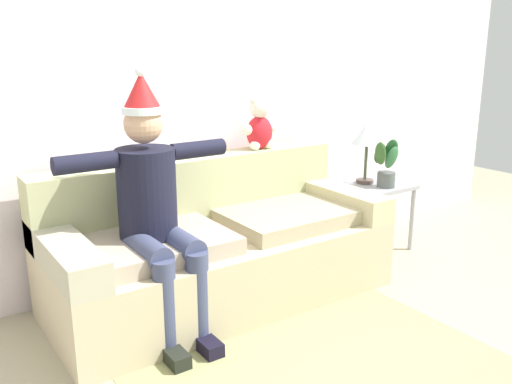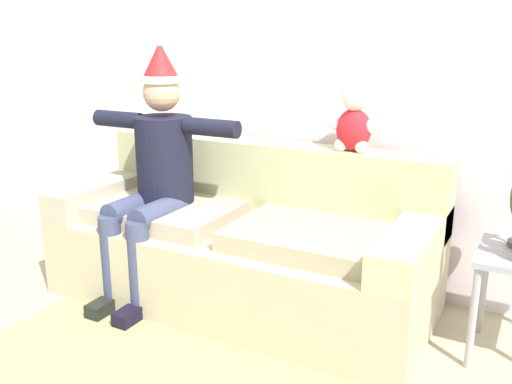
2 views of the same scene
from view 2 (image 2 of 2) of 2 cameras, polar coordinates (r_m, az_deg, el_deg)
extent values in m
plane|color=tan|center=(2.78, -11.95, -18.43)|extent=(10.00, 10.00, 0.00)
cube|color=white|center=(3.62, 3.11, 12.64)|extent=(7.00, 0.10, 2.70)
cube|color=#C0B08D|center=(3.34, -1.65, -7.42)|extent=(2.21, 0.95, 0.46)
cube|color=#B7BB87|center=(3.49, 1.19, 1.44)|extent=(2.21, 0.24, 0.45)
cube|color=#B3AE93|center=(3.81, -14.77, 0.00)|extent=(0.22, 0.95, 0.17)
cube|color=#C4B98E|center=(2.89, 15.71, -5.08)|extent=(0.22, 0.95, 0.17)
cube|color=#B3A28D|center=(3.47, -9.24, -1.84)|extent=(0.88, 0.66, 0.10)
cube|color=tan|center=(3.00, 6.12, -4.59)|extent=(0.88, 0.66, 0.10)
cylinder|color=black|center=(3.42, -9.28, 3.27)|extent=(0.34, 0.34, 0.52)
sphere|color=tan|center=(3.36, -9.58, 9.94)|extent=(0.22, 0.22, 0.22)
cylinder|color=white|center=(3.35, -9.64, 11.25)|extent=(0.23, 0.23, 0.04)
cone|color=red|center=(3.35, -9.73, 13.13)|extent=(0.21, 0.21, 0.20)
sphere|color=white|center=(3.34, -9.81, 14.84)|extent=(0.06, 0.06, 0.06)
cylinder|color=#3E4565|center=(3.40, -12.47, -1.52)|extent=(0.14, 0.40, 0.14)
cylinder|color=#3E4565|center=(3.35, -14.42, -6.95)|extent=(0.13, 0.13, 0.56)
cube|color=black|center=(3.40, -15.07, -11.10)|extent=(0.10, 0.24, 0.08)
cylinder|color=#3E4565|center=(3.28, -9.81, -2.02)|extent=(0.14, 0.40, 0.14)
cylinder|color=#3E4565|center=(3.23, -11.78, -7.68)|extent=(0.13, 0.13, 0.56)
cube|color=black|center=(3.28, -12.45, -11.98)|extent=(0.10, 0.24, 0.08)
cylinder|color=black|center=(3.60, -13.78, 7.20)|extent=(0.34, 0.10, 0.10)
cylinder|color=black|center=(3.19, -4.56, 6.54)|extent=(0.34, 0.10, 0.10)
ellipsoid|color=red|center=(3.22, 9.90, 6.23)|extent=(0.20, 0.16, 0.24)
sphere|color=white|center=(3.19, 10.05, 9.42)|extent=(0.15, 0.15, 0.15)
sphere|color=white|center=(3.14, 9.68, 9.14)|extent=(0.07, 0.07, 0.07)
sphere|color=white|center=(3.21, 9.19, 10.42)|extent=(0.05, 0.05, 0.05)
sphere|color=white|center=(3.17, 11.01, 10.28)|extent=(0.05, 0.05, 0.05)
sphere|color=white|center=(3.25, 8.16, 6.93)|extent=(0.08, 0.08, 0.08)
sphere|color=white|center=(3.22, 8.64, 4.77)|extent=(0.08, 0.08, 0.08)
sphere|color=white|center=(3.18, 11.72, 6.58)|extent=(0.08, 0.08, 0.08)
sphere|color=white|center=(3.19, 10.67, 4.55)|extent=(0.08, 0.08, 0.08)
cylinder|color=#9B9BA4|center=(2.88, 21.18, -11.92)|extent=(0.04, 0.04, 0.52)
cylinder|color=#9B9BA4|center=(3.23, 22.14, -8.94)|extent=(0.04, 0.04, 0.52)
camera|label=1|loc=(3.27, -67.08, 8.28)|focal=38.54mm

